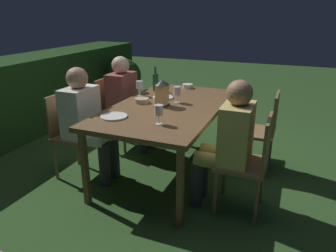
# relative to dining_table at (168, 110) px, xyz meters

# --- Properties ---
(ground_plane) EXTENTS (16.00, 16.00, 0.00)m
(ground_plane) POSITION_rel_dining_table_xyz_m (0.00, 0.00, -0.70)
(ground_plane) COLOR #2D5123
(dining_table) EXTENTS (1.83, 1.03, 0.75)m
(dining_table) POSITION_rel_dining_table_xyz_m (0.00, 0.00, 0.00)
(dining_table) COLOR brown
(dining_table) RESTS_ON ground
(chair_side_left_b) EXTENTS (0.42, 0.40, 0.87)m
(chair_side_left_b) POSITION_rel_dining_table_xyz_m (0.41, -0.91, -0.21)
(chair_side_left_b) COLOR brown
(chair_side_left_b) RESTS_ON ground
(chair_side_right_a) EXTENTS (0.42, 0.40, 0.87)m
(chair_side_right_a) POSITION_rel_dining_table_xyz_m (-0.41, 0.91, -0.21)
(chair_side_right_a) COLOR brown
(chair_side_right_a) RESTS_ON ground
(person_in_cream) EXTENTS (0.38, 0.47, 1.15)m
(person_in_cream) POSITION_rel_dining_table_xyz_m (-0.41, 0.71, -0.06)
(person_in_cream) COLOR white
(person_in_cream) RESTS_ON ground
(chair_side_left_a) EXTENTS (0.42, 0.40, 0.87)m
(chair_side_left_a) POSITION_rel_dining_table_xyz_m (-0.41, -0.91, -0.21)
(chair_side_left_a) COLOR brown
(chair_side_left_a) RESTS_ON ground
(person_in_mustard) EXTENTS (0.38, 0.47, 1.15)m
(person_in_mustard) POSITION_rel_dining_table_xyz_m (-0.41, -0.71, -0.06)
(person_in_mustard) COLOR tan
(person_in_mustard) RESTS_ON ground
(chair_side_right_b) EXTENTS (0.42, 0.40, 0.87)m
(chair_side_right_b) POSITION_rel_dining_table_xyz_m (0.41, 0.91, -0.21)
(chair_side_right_b) COLOR brown
(chair_side_right_b) RESTS_ON ground
(person_in_rust) EXTENTS (0.38, 0.47, 1.15)m
(person_in_rust) POSITION_rel_dining_table_xyz_m (0.41, 0.71, -0.06)
(person_in_rust) COLOR #9E4C47
(person_in_rust) RESTS_ON ground
(lantern_centerpiece) EXTENTS (0.15, 0.15, 0.27)m
(lantern_centerpiece) POSITION_rel_dining_table_xyz_m (-0.03, 0.05, 0.20)
(lantern_centerpiece) COLOR black
(lantern_centerpiece) RESTS_ON dining_table
(green_bottle_on_table) EXTENTS (0.07, 0.07, 0.29)m
(green_bottle_on_table) POSITION_rel_dining_table_xyz_m (0.52, 0.37, 0.16)
(green_bottle_on_table) COLOR #195128
(green_bottle_on_table) RESTS_ON dining_table
(wine_glass_a) EXTENTS (0.08, 0.08, 0.17)m
(wine_glass_a) POSITION_rel_dining_table_xyz_m (-0.55, -0.14, 0.17)
(wine_glass_a) COLOR silver
(wine_glass_a) RESTS_ON dining_table
(wine_glass_b) EXTENTS (0.08, 0.08, 0.17)m
(wine_glass_b) POSITION_rel_dining_table_xyz_m (0.24, 0.44, 0.17)
(wine_glass_b) COLOR silver
(wine_glass_b) RESTS_ON dining_table
(wine_glass_c) EXTENTS (0.08, 0.08, 0.17)m
(wine_glass_c) POSITION_rel_dining_table_xyz_m (0.13, -0.05, 0.17)
(wine_glass_c) COLOR silver
(wine_glass_c) RESTS_ON dining_table
(plate_a) EXTENTS (0.22, 0.22, 0.01)m
(plate_a) POSITION_rel_dining_table_xyz_m (0.24, 0.16, 0.06)
(plate_a) COLOR white
(plate_a) RESTS_ON dining_table
(plate_b) EXTENTS (0.24, 0.24, 0.01)m
(plate_b) POSITION_rel_dining_table_xyz_m (-0.54, 0.31, 0.06)
(plate_b) COLOR white
(plate_b) RESTS_ON dining_table
(bowl_olives) EXTENTS (0.15, 0.15, 0.05)m
(bowl_olives) POSITION_rel_dining_table_xyz_m (-0.02, 0.29, 0.08)
(bowl_olives) COLOR #BCAD8E
(bowl_olives) RESTS_ON dining_table
(bowl_bread) EXTENTS (0.13, 0.13, 0.05)m
(bowl_bread) POSITION_rel_dining_table_xyz_m (0.79, 0.06, 0.08)
(bowl_bread) COLOR silver
(bowl_bread) RESTS_ON dining_table
(potted_plant_by_hedge) EXTENTS (0.61, 0.61, 0.87)m
(potted_plant_by_hedge) POSITION_rel_dining_table_xyz_m (1.99, 1.65, -0.16)
(potted_plant_by_hedge) COLOR brown
(potted_plant_by_hedge) RESTS_ON ground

